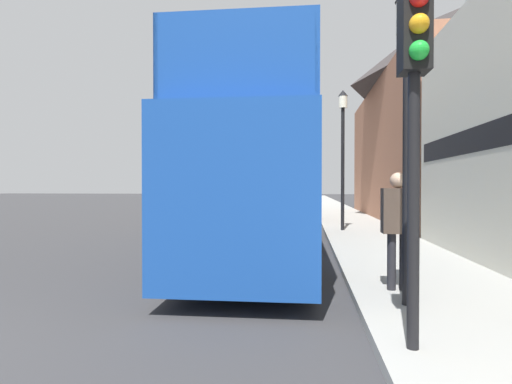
% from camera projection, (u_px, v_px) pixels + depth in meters
% --- Properties ---
extents(ground_plane, '(144.00, 144.00, 0.00)m').
position_uv_depth(ground_plane, '(218.00, 216.00, 24.17)').
color(ground_plane, '#333335').
extents(sidewalk, '(2.91, 108.00, 0.14)m').
position_uv_depth(sidewalk, '(348.00, 220.00, 20.28)').
color(sidewalk, '#999993').
rests_on(sidewalk, ground_plane).
extents(brick_terrace_rear, '(6.00, 16.73, 10.55)m').
position_uv_depth(brick_terrace_rear, '(433.00, 120.00, 20.92)').
color(brick_terrace_rear, '#9E664C').
rests_on(brick_terrace_rear, ground_plane).
extents(tour_bus, '(2.60, 11.03, 4.31)m').
position_uv_depth(tour_bus, '(265.00, 182.00, 10.86)').
color(tour_bus, '#19479E').
rests_on(tour_bus, ground_plane).
extents(parked_car_ahead_of_bus, '(1.90, 4.17, 1.58)m').
position_uv_depth(parked_car_ahead_of_bus, '(298.00, 208.00, 19.89)').
color(parked_car_ahead_of_bus, '#9E9EA3').
rests_on(parked_car_ahead_of_bus, ground_plane).
extents(pedestrian_second, '(0.49, 0.27, 1.86)m').
position_uv_depth(pedestrian_second, '(398.00, 219.00, 6.31)').
color(pedestrian_second, '#232328').
rests_on(pedestrian_second, sidewalk).
extents(traffic_signal, '(0.28, 0.42, 3.63)m').
position_uv_depth(traffic_signal, '(415.00, 84.00, 3.98)').
color(traffic_signal, black).
rests_on(traffic_signal, sidewalk).
extents(lamp_post_nearest, '(0.35, 0.35, 4.41)m').
position_uv_depth(lamp_post_nearest, '(408.00, 83.00, 5.49)').
color(lamp_post_nearest, black).
rests_on(lamp_post_nearest, sidewalk).
extents(lamp_post_second, '(0.35, 0.35, 5.27)m').
position_uv_depth(lamp_post_second, '(343.00, 135.00, 14.99)').
color(lamp_post_second, black).
rests_on(lamp_post_second, sidewalk).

